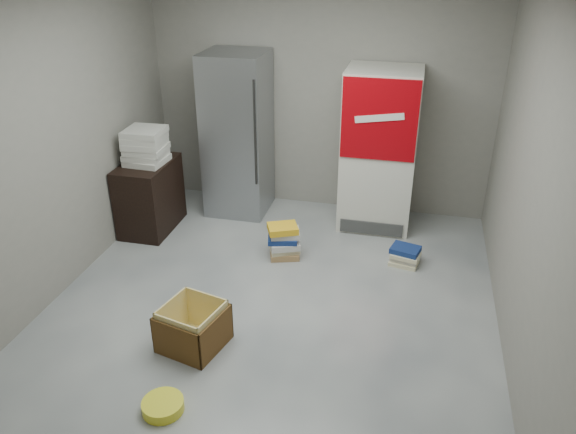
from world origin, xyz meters
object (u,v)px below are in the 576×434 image
(wood_shelf, at_px, (150,196))
(cardboard_box, at_px, (193,329))
(coke_cooler, at_px, (379,150))
(steel_fridge, at_px, (238,135))
(phonebook_stack_main, at_px, (284,241))

(wood_shelf, height_order, cardboard_box, wood_shelf)
(coke_cooler, bearing_deg, cardboard_box, -115.66)
(steel_fridge, distance_m, phonebook_stack_main, 1.51)
(coke_cooler, distance_m, phonebook_stack_main, 1.50)
(steel_fridge, height_order, coke_cooler, steel_fridge)
(phonebook_stack_main, height_order, cardboard_box, cardboard_box)
(wood_shelf, xyz_separation_m, cardboard_box, (1.24, -1.85, -0.24))
(coke_cooler, distance_m, cardboard_box, 2.95)
(steel_fridge, bearing_deg, cardboard_box, -80.86)
(wood_shelf, height_order, phonebook_stack_main, wood_shelf)
(wood_shelf, distance_m, phonebook_stack_main, 1.67)
(coke_cooler, bearing_deg, steel_fridge, 179.82)
(coke_cooler, xyz_separation_m, cardboard_box, (-1.24, -2.57, -0.75))
(coke_cooler, height_order, cardboard_box, coke_cooler)
(phonebook_stack_main, bearing_deg, coke_cooler, 34.38)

